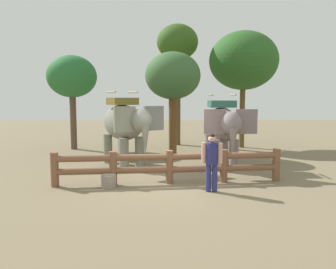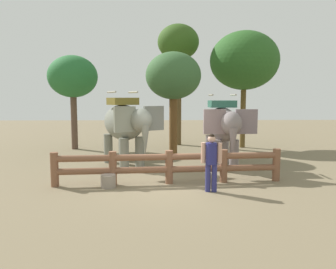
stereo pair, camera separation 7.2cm
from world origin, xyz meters
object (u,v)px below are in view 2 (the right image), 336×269
elephant_center (223,127)px  tree_far_left (73,77)px  tree_deep_back (178,46)px  feed_bucket (108,181)px  elephant_near_left (125,124)px  tourist_woman_in_black (211,158)px  tree_far_right (173,77)px  log_fence (169,165)px  tree_back_center (244,61)px

elephant_center → tree_far_left: bearing=145.1°
elephant_center → tree_deep_back: 7.55m
tree_deep_back → feed_bucket: bearing=-106.0°
elephant_near_left → elephant_center: bearing=-5.4°
tree_far_left → feed_bucket: 8.92m
tourist_woman_in_black → tree_deep_back: size_ratio=0.25×
elephant_near_left → tree_far_right: size_ratio=0.71×
elephant_near_left → tree_far_left: tree_far_left is taller
tree_far_right → elephant_near_left: bearing=-125.4°
tree_far_right → log_fence: bearing=-93.7°
tree_back_center → feed_bucket: tree_back_center is taller
elephant_center → tourist_woman_in_black: bearing=-106.0°
elephant_center → feed_bucket: (-3.98, -2.83, -1.39)m
elephant_near_left → tree_back_center: tree_back_center is taller
tree_deep_back → feed_bucket: (-2.61, -9.09, -5.38)m
elephant_near_left → tree_far_right: bearing=54.6°
elephant_center → tree_far_right: tree_far_right is taller
log_fence → tree_far_left: 9.20m
elephant_center → tree_back_center: size_ratio=0.53×
log_fence → feed_bucket: log_fence is taller
tree_back_center → tree_far_right: size_ratio=1.28×
log_fence → tree_deep_back: bearing=85.0°
log_fence → tree_far_left: tree_far_left is taller
tourist_woman_in_black → tree_deep_back: (-0.41, 9.62, 4.61)m
elephant_near_left → tree_far_left: size_ratio=0.70×
elephant_near_left → tourist_woman_in_black: 4.70m
tree_far_left → tree_deep_back: size_ratio=0.72×
log_fence → feed_bucket: 1.94m
tree_deep_back → elephant_center: bearing=-77.7°
tree_far_left → log_fence: bearing=-56.6°
log_fence → elephant_center: bearing=48.5°
tree_deep_back → log_fence: bearing=-95.0°
tree_deep_back → elephant_near_left: bearing=-112.1°
log_fence → tree_far_left: bearing=123.4°
feed_bucket → tree_far_left: bearing=110.9°
elephant_center → tourist_woman_in_black: 3.54m
elephant_center → tree_deep_back: bearing=102.3°
elephant_center → tree_far_left: (-6.90, 4.81, 2.14)m
tree_far_left → elephant_center: bearing=-34.9°
elephant_near_left → feed_bucket: (-0.21, -3.19, -1.46)m
log_fence → tree_far_right: bearing=86.3°
tree_far_left → tree_far_right: tree_far_left is taller
tree_far_right → tree_back_center: bearing=27.2°
tourist_woman_in_black → tree_far_left: 10.47m
elephant_center → log_fence: bearing=-131.5°
elephant_center → tourist_woman_in_black: (-0.96, -3.35, -0.62)m
feed_bucket → tree_far_right: bearing=69.8°
tourist_woman_in_black → tree_far_left: size_ratio=0.34×
tree_back_center → elephant_center: bearing=-112.0°
log_fence → tree_deep_back: size_ratio=1.07×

